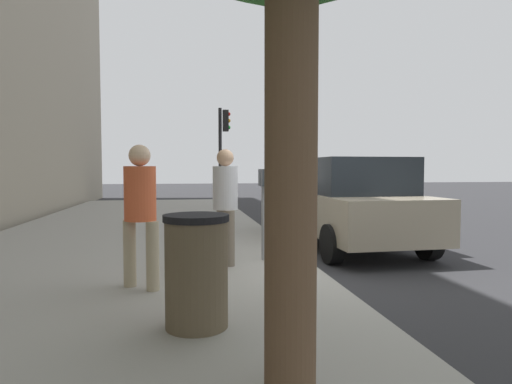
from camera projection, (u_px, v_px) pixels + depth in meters
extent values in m
plane|color=#2B2B2D|center=(313.00, 274.00, 6.44)|extent=(80.00, 80.00, 0.00)
cube|color=gray|center=(102.00, 277.00, 5.95)|extent=(28.00, 6.00, 0.15)
cylinder|color=gray|center=(264.00, 223.00, 6.72)|extent=(0.07, 0.07, 1.15)
cube|color=#383D42|center=(265.00, 178.00, 6.58)|extent=(0.16, 0.11, 0.26)
cube|color=#383D42|center=(263.00, 177.00, 6.78)|extent=(0.16, 0.11, 0.26)
cube|color=#268C33|center=(269.00, 176.00, 6.59)|extent=(0.10, 0.01, 0.10)
cube|color=#268C33|center=(266.00, 176.00, 6.79)|extent=(0.10, 0.01, 0.10)
cylinder|color=#726656|center=(222.00, 235.00, 6.63)|extent=(0.15, 0.15, 0.81)
cylinder|color=#726656|center=(230.00, 238.00, 6.29)|extent=(0.15, 0.15, 0.81)
cylinder|color=silver|center=(225.00, 188.00, 6.42)|extent=(0.37, 0.37, 0.64)
sphere|color=tan|center=(225.00, 158.00, 6.40)|extent=(0.25, 0.25, 0.25)
cylinder|color=tan|center=(130.00, 253.00, 5.20)|extent=(0.15, 0.15, 0.81)
cylinder|color=tan|center=(153.00, 256.00, 5.02)|extent=(0.15, 0.15, 0.81)
cylinder|color=#D85933|center=(140.00, 193.00, 5.07)|extent=(0.37, 0.37, 0.64)
sphere|color=beige|center=(140.00, 155.00, 5.05)|extent=(0.25, 0.25, 0.25)
cube|color=gray|center=(348.00, 212.00, 8.66)|extent=(4.44, 1.95, 0.76)
cube|color=black|center=(352.00, 176.00, 8.42)|extent=(2.24, 1.75, 0.68)
cylinder|color=black|center=(287.00, 223.00, 9.92)|extent=(0.67, 0.24, 0.66)
cylinder|color=black|center=(359.00, 221.00, 10.24)|extent=(0.67, 0.24, 0.66)
cylinder|color=black|center=(332.00, 244.00, 7.11)|extent=(0.67, 0.24, 0.66)
cylinder|color=black|center=(428.00, 241.00, 7.44)|extent=(0.67, 0.24, 0.66)
cylinder|color=brown|center=(291.00, 156.00, 2.60)|extent=(0.32, 0.32, 2.99)
cylinder|color=black|center=(220.00, 158.00, 15.66)|extent=(0.12, 0.12, 3.60)
cube|color=black|center=(226.00, 121.00, 15.62)|extent=(0.24, 0.20, 0.76)
sphere|color=red|center=(229.00, 114.00, 15.63)|extent=(0.14, 0.14, 0.14)
sphere|color=orange|center=(229.00, 121.00, 15.64)|extent=(0.14, 0.14, 0.14)
sphere|color=green|center=(229.00, 127.00, 15.65)|extent=(0.14, 0.14, 0.14)
cylinder|color=brown|center=(197.00, 274.00, 3.86)|extent=(0.56, 0.56, 0.95)
cylinder|color=black|center=(196.00, 218.00, 3.83)|extent=(0.59, 0.59, 0.06)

